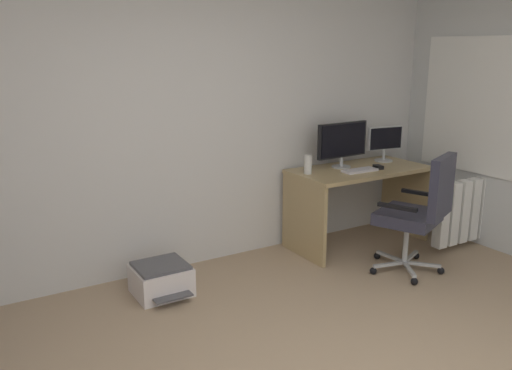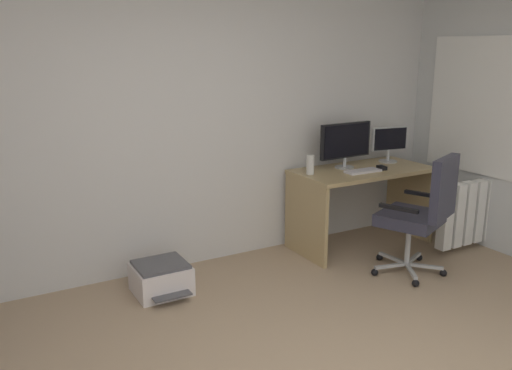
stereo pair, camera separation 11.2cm
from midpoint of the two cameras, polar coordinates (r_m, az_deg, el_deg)
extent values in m
cube|color=silver|center=(4.44, -8.98, 7.20)|extent=(5.56, 0.10, 2.60)
cube|color=white|center=(5.36, 24.73, 7.51)|extent=(0.01, 1.37, 1.18)
cube|color=white|center=(5.35, 24.69, 7.51)|extent=(0.02, 1.45, 1.26)
cube|color=tan|center=(5.10, 11.96, 1.51)|extent=(1.31, 0.65, 0.04)
cube|color=tan|center=(4.82, 5.99, -3.67)|extent=(0.04, 0.63, 0.72)
cube|color=tan|center=(5.63, 16.65, -1.53)|extent=(0.04, 0.63, 0.72)
cylinder|color=#B2B5B7|center=(5.11, 10.05, 1.88)|extent=(0.18, 0.18, 0.01)
cylinder|color=#B2B5B7|center=(5.09, 10.08, 2.50)|extent=(0.03, 0.03, 0.10)
cube|color=black|center=(5.06, 10.18, 4.72)|extent=(0.58, 0.06, 0.33)
cube|color=black|center=(5.04, 10.34, 4.68)|extent=(0.53, 0.03, 0.30)
cylinder|color=#B2B5B7|center=(5.46, 14.48, 2.47)|extent=(0.18, 0.18, 0.01)
cylinder|color=#B2B5B7|center=(5.45, 14.52, 3.14)|extent=(0.03, 0.03, 0.12)
cube|color=#B7BABC|center=(5.42, 14.63, 4.82)|extent=(0.39, 0.09, 0.23)
cube|color=black|center=(5.41, 14.76, 4.78)|extent=(0.36, 0.06, 0.21)
cube|color=silver|center=(4.96, 11.98, 1.46)|extent=(0.34, 0.14, 0.02)
cube|color=black|center=(5.10, 13.90, 1.80)|extent=(0.08, 0.11, 0.03)
cylinder|color=silver|center=(4.79, 6.49, 2.16)|extent=(0.07, 0.07, 0.17)
cube|color=#B7BABC|center=(4.90, 17.08, -7.51)|extent=(0.29, 0.15, 0.02)
sphere|color=black|center=(5.05, 17.65, -7.39)|extent=(0.06, 0.06, 0.06)
cube|color=#B7BABC|center=(4.86, 15.06, -7.57)|extent=(0.06, 0.30, 0.02)
sphere|color=black|center=(4.96, 13.70, -7.50)|extent=(0.06, 0.06, 0.06)
cube|color=#B7BABC|center=(4.69, 14.88, -8.35)|extent=(0.30, 0.10, 0.02)
sphere|color=black|center=(4.64, 13.25, -9.08)|extent=(0.06, 0.06, 0.06)
cube|color=#B7BABC|center=(4.64, 16.91, -8.79)|extent=(0.18, 0.27, 0.02)
sphere|color=black|center=(4.52, 17.38, -10.00)|extent=(0.06, 0.06, 0.06)
cube|color=#B7BABC|center=(4.77, 18.25, -8.24)|extent=(0.22, 0.25, 0.02)
sphere|color=black|center=(4.79, 20.02, -8.82)|extent=(0.06, 0.06, 0.06)
cylinder|color=#B7BABC|center=(4.71, 16.59, -6.08)|extent=(0.04, 0.04, 0.36)
cube|color=#2C2C3C|center=(4.63, 16.79, -3.43)|extent=(0.62, 0.61, 0.10)
cube|color=#2C2C3C|center=(4.48, 20.15, -0.34)|extent=(0.44, 0.24, 0.50)
cube|color=black|center=(4.36, 15.71, -2.42)|extent=(0.16, 0.31, 0.03)
cube|color=black|center=(4.83, 18.03, -0.94)|extent=(0.16, 0.31, 0.03)
cube|color=silver|center=(4.25, -9.33, -9.90)|extent=(0.41, 0.38, 0.22)
cube|color=#4C4C51|center=(4.20, -9.40, -8.37)|extent=(0.38, 0.35, 0.02)
cube|color=#4C4C51|center=(4.08, -8.16, -11.66)|extent=(0.29, 0.10, 0.01)
cube|color=white|center=(5.14, 20.19, -3.32)|extent=(0.11, 0.10, 0.60)
cube|color=white|center=(5.25, 21.19, -3.06)|extent=(0.11, 0.10, 0.60)
cube|color=white|center=(5.35, 22.16, -2.81)|extent=(0.11, 0.10, 0.60)
cube|color=white|center=(5.46, 23.08, -2.58)|extent=(0.11, 0.10, 0.60)
cube|color=white|center=(5.57, 23.97, -2.35)|extent=(0.11, 0.10, 0.60)
cube|color=white|center=(5.68, 24.82, -2.12)|extent=(0.11, 0.10, 0.60)
cube|color=white|center=(5.80, 25.64, -1.91)|extent=(0.11, 0.10, 0.60)
camera|label=1|loc=(0.06, -89.21, 0.20)|focal=37.44mm
camera|label=2|loc=(0.06, 90.79, -0.20)|focal=37.44mm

